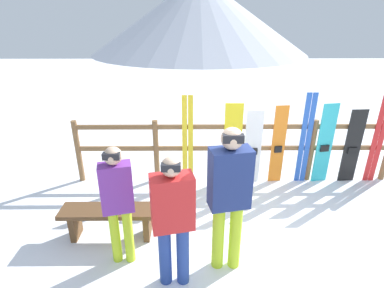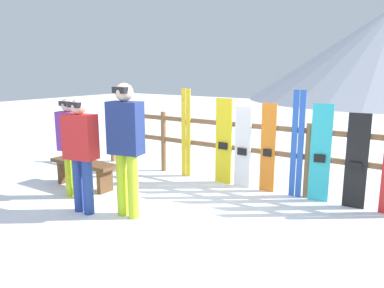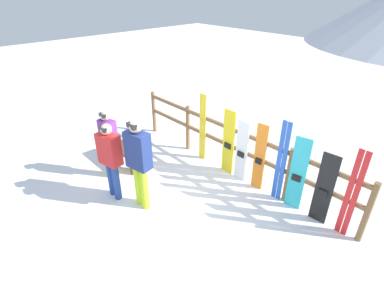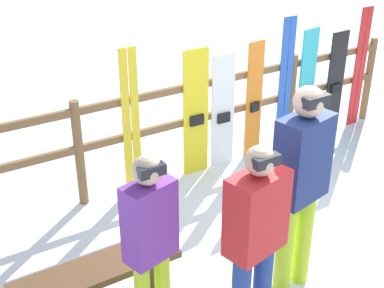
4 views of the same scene
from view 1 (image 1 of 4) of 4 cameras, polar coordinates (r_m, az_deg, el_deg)
name	(u,v)px [view 1 (image 1 of 4)]	position (r m, az deg, el deg)	size (l,w,h in m)	color
ground_plane	(250,245)	(4.39, 10.90, -18.30)	(40.00, 40.00, 0.00)	white
mountain_backdrop	(199,16)	(27.03, 1.36, 23.27)	(18.00, 18.00, 6.00)	silver
fence	(234,145)	(5.52, 8.05, -0.23)	(5.83, 0.10, 1.19)	brown
bench	(110,216)	(4.39, -15.31, -13.12)	(1.34, 0.36, 0.46)	brown
person_navy	(229,192)	(3.41, 7.08, -9.00)	(0.49, 0.34, 1.83)	#B7D826
person_purple	(118,198)	(3.64, -13.98, -9.95)	(0.40, 0.28, 1.57)	#B7D826
person_red	(173,215)	(3.27, -3.69, -13.40)	(0.49, 0.33, 1.62)	navy
ski_pair_yellow	(188,141)	(5.37, -0.83, 0.67)	(0.20, 0.02, 1.66)	yellow
snowboard_yellow	(232,144)	(5.45, 7.71, -0.06)	(0.32, 0.06, 1.52)	yellow
snowboard_white	(253,147)	(5.54, 11.50, -0.64)	(0.30, 0.06, 1.39)	white
snowboard_orange	(278,145)	(5.63, 16.09, -0.22)	(0.25, 0.07, 1.47)	orange
ski_pair_blue	(306,139)	(5.75, 20.81, 0.88)	(0.19, 0.02, 1.70)	blue
snowboard_cyan	(325,144)	(5.92, 23.96, -0.03)	(0.30, 0.10, 1.51)	#2DBFCC
snowboard_black_stripe	(352,147)	(6.17, 28.24, -0.48)	(0.31, 0.07, 1.40)	black
ski_pair_red	(378,140)	(6.35, 31.91, 0.68)	(0.20, 0.02, 1.66)	red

